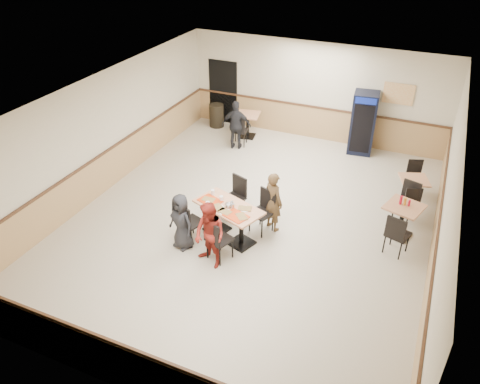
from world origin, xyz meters
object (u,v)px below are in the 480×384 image
at_px(diner_woman_right, 210,236).
at_px(back_table, 248,122).
at_px(side_table_far, 413,187).
at_px(trash_bin, 217,115).
at_px(side_table_near, 402,216).
at_px(diner_woman_left, 181,222).
at_px(lone_diner, 236,125).
at_px(diner_man_opposite, 273,201).
at_px(pepsi_cooler, 363,123).
at_px(main_table, 229,217).

bearing_deg(diner_woman_right, back_table, 129.15).
distance_m(side_table_far, trash_bin, 6.89).
bearing_deg(side_table_near, side_table_far, 87.28).
relative_size(diner_woman_left, diner_woman_right, 0.89).
height_order(lone_diner, side_table_near, lone_diner).
distance_m(diner_woman_right, trash_bin, 7.03).
distance_m(back_table, trash_bin, 1.32).
relative_size(diner_man_opposite, back_table, 1.71).
bearing_deg(pepsi_cooler, main_table, -115.20).
bearing_deg(main_table, side_table_near, 43.89).
xyz_separation_m(diner_man_opposite, pepsi_cooler, (1.04, 4.70, 0.20)).
xyz_separation_m(diner_woman_right, pepsi_cooler, (1.77, 6.41, 0.19)).
height_order(diner_woman_left, lone_diner, lone_diner).
distance_m(back_table, pepsi_cooler, 3.53).
distance_m(main_table, side_table_near, 3.82).
height_order(diner_man_opposite, lone_diner, lone_diner).
relative_size(main_table, pepsi_cooler, 0.92).
height_order(main_table, lone_diner, lone_diner).
relative_size(diner_woman_left, side_table_near, 1.40).
xyz_separation_m(main_table, diner_woman_right, (0.05, -1.00, 0.19)).
bearing_deg(diner_man_opposite, lone_diner, -26.12).
bearing_deg(side_table_far, diner_man_opposite, -139.99).
xyz_separation_m(main_table, lone_diner, (-1.66, 4.14, 0.20)).
distance_m(diner_woman_right, side_table_far, 5.35).
height_order(main_table, diner_man_opposite, diner_man_opposite).
relative_size(side_table_near, pepsi_cooler, 0.50).
distance_m(side_table_far, back_table, 5.58).
height_order(diner_woman_left, diner_woman_right, diner_woman_right).
bearing_deg(side_table_far, diner_woman_right, -130.94).
bearing_deg(trash_bin, side_table_near, -30.62).
xyz_separation_m(diner_woman_left, diner_man_opposite, (1.54, 1.41, 0.07)).
bearing_deg(trash_bin, main_table, -61.35).
xyz_separation_m(side_table_far, back_table, (-5.22, 1.97, 0.05)).
distance_m(diner_man_opposite, pepsi_cooler, 4.82).
bearing_deg(pepsi_cooler, side_table_near, -73.17).
relative_size(diner_woman_right, trash_bin, 1.93).
xyz_separation_m(side_table_near, side_table_far, (0.07, 1.47, -0.06)).
distance_m(main_table, diner_woman_right, 1.02).
height_order(side_table_far, trash_bin, trash_bin).
bearing_deg(side_table_near, diner_woman_right, -143.21).
relative_size(lone_diner, side_table_far, 1.79).
bearing_deg(back_table, pepsi_cooler, 6.44).
bearing_deg(diner_man_opposite, trash_bin, -23.01).
height_order(diner_man_opposite, side_table_near, diner_man_opposite).
bearing_deg(back_table, side_table_far, -20.72).
bearing_deg(lone_diner, diner_woman_left, 86.35).
relative_size(diner_woman_left, trash_bin, 1.71).
bearing_deg(trash_bin, back_table, -15.46).
bearing_deg(side_table_near, diner_man_opposite, -162.36).
xyz_separation_m(diner_man_opposite, trash_bin, (-3.70, 4.66, -0.34)).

